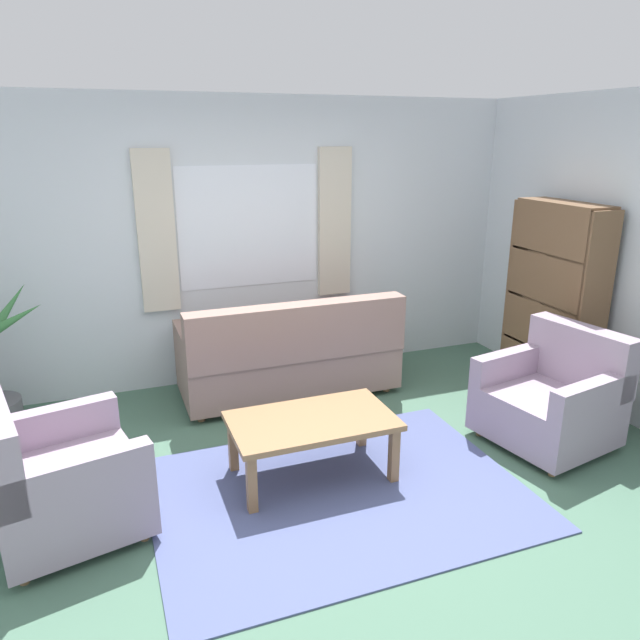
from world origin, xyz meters
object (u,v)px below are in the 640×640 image
object	(u,v)px
couch	(290,357)
coffee_table	(312,426)
armchair_right	(553,398)
bookshelf	(553,299)
armchair_left	(55,479)

from	to	relation	value
couch	coffee_table	distance (m)	1.36
couch	armchair_right	world-z (taller)	couch
armchair_right	bookshelf	bearing A→B (deg)	131.25
armchair_left	bookshelf	bearing A→B (deg)	-94.34
couch	coffee_table	size ratio (longest dim) A/B	1.73
couch	armchair_left	world-z (taller)	couch
armchair_right	coffee_table	world-z (taller)	armchair_right
couch	coffee_table	bearing A→B (deg)	78.29
armchair_left	couch	bearing A→B (deg)	-66.46
coffee_table	bookshelf	xyz separation A→B (m)	(2.44, 0.55, 0.50)
bookshelf	couch	bearing A→B (deg)	70.20
armchair_left	coffee_table	bearing A→B (deg)	-101.18
armchair_left	armchair_right	xyz separation A→B (m)	(3.47, -0.13, 0.00)
armchair_left	coffee_table	size ratio (longest dim) A/B	0.91
couch	bookshelf	size ratio (longest dim) A/B	1.10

